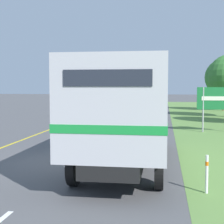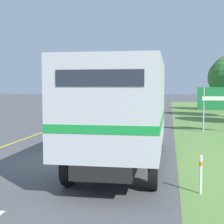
{
  "view_description": "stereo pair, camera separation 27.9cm",
  "coord_description": "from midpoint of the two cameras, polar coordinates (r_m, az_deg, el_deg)",
  "views": [
    {
      "loc": [
        3.15,
        -11.35,
        2.62
      ],
      "look_at": [
        0.3,
        7.32,
        1.2
      ],
      "focal_mm": 55.0,
      "sensor_mm": 36.0,
      "label": 1
    },
    {
      "loc": [
        3.43,
        -11.3,
        2.62
      ],
      "look_at": [
        0.3,
        7.32,
        1.2
      ],
      "focal_mm": 55.0,
      "sensor_mm": 36.0,
      "label": 2
    }
  ],
  "objects": [
    {
      "name": "centre_dash_near",
      "position": [
        12.61,
        -6.7,
        -7.71
      ],
      "size": [
        0.12,
        2.6,
        0.01
      ],
      "primitive_type": "cube",
      "color": "white",
      "rests_on": "ground"
    },
    {
      "name": "ground_plane",
      "position": [
        12.08,
        -7.41,
        -8.26
      ],
      "size": [
        200.0,
        200.0,
        0.0
      ],
      "primitive_type": "plane",
      "color": "#515154"
    },
    {
      "name": "centre_dash_mid_b",
      "position": [
        25.43,
        1.21,
        -1.61
      ],
      "size": [
        0.12,
        2.6,
        0.01
      ],
      "primitive_type": "cube",
      "color": "white",
      "rests_on": "ground"
    },
    {
      "name": "centre_dash_mid_a",
      "position": [
        18.96,
        -1.39,
        -3.64
      ],
      "size": [
        0.12,
        2.6,
        0.01
      ],
      "primitive_type": "cube",
      "color": "white",
      "rests_on": "ground"
    },
    {
      "name": "centre_dash_farthest",
      "position": [
        38.51,
        3.77,
        0.4
      ],
      "size": [
        0.12,
        2.6,
        0.01
      ],
      "primitive_type": "cube",
      "color": "white",
      "rests_on": "ground"
    },
    {
      "name": "edge_line_yellow",
      "position": [
        27.63,
        -6.01,
        -1.16
      ],
      "size": [
        0.12,
        63.2,
        0.01
      ],
      "primitive_type": "cube",
      "color": "yellow",
      "rests_on": "ground"
    },
    {
      "name": "roadside_tree_far",
      "position": [
        38.87,
        17.89,
        5.49
      ],
      "size": [
        4.03,
        4.03,
        5.58
      ],
      "color": "brown",
      "rests_on": "ground"
    },
    {
      "name": "lead_car_white",
      "position": [
        26.47,
        -2.54,
        0.85
      ],
      "size": [
        1.8,
        3.91,
        2.07
      ],
      "color": "black",
      "rests_on": "ground"
    },
    {
      "name": "delineator_post",
      "position": [
        8.77,
        14.59,
        -9.79
      ],
      "size": [
        0.08,
        0.08,
        0.95
      ],
      "color": "white",
      "rests_on": "ground"
    },
    {
      "name": "highway_sign",
      "position": [
        20.33,
        17.03,
        2.0
      ],
      "size": [
        2.38,
        0.09,
        2.91
      ],
      "color": "#9E9EA3",
      "rests_on": "ground"
    },
    {
      "name": "centre_dash_far",
      "position": [
        31.96,
        2.75,
        -0.4
      ],
      "size": [
        0.12,
        2.6,
        0.01
      ],
      "primitive_type": "cube",
      "color": "white",
      "rests_on": "ground"
    },
    {
      "name": "horse_trailer_truck",
      "position": [
        11.19,
        1.69,
        0.64
      ],
      "size": [
        2.61,
        8.13,
        3.36
      ],
      "color": "black",
      "rests_on": "ground"
    }
  ]
}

